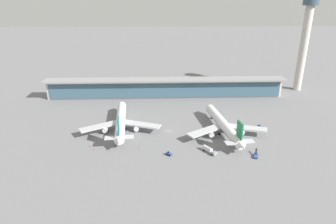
{
  "coord_description": "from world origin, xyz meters",
  "views": [
    {
      "loc": [
        -6.45,
        -162.59,
        76.96
      ],
      "look_at": [
        0.0,
        11.47,
        7.68
      ],
      "focal_mm": 32.06,
      "sensor_mm": 36.0,
      "label": 1
    }
  ],
  "objects_px": {
    "service_truck_mid_apron_blue": "(240,125)",
    "safety_cone_alpha": "(140,143)",
    "airliner_centre_stand": "(224,125)",
    "service_truck_on_taxiway_blue": "(260,127)",
    "service_truck_near_nose_blue": "(169,154)",
    "control_tower": "(305,37)",
    "safety_cone_bravo": "(139,147)",
    "service_truck_by_tail_grey": "(209,150)",
    "service_truck_under_wing_blue": "(256,155)",
    "airliner_left_stand": "(121,121)",
    "safety_cone_charlie": "(93,149)",
    "safety_cone_delta": "(90,146)"
  },
  "relations": [
    {
      "from": "airliner_left_stand",
      "to": "service_truck_mid_apron_blue",
      "type": "xyz_separation_m",
      "value": [
        73.5,
        2.32,
        -4.39
      ]
    },
    {
      "from": "service_truck_near_nose_blue",
      "to": "service_truck_by_tail_grey",
      "type": "height_order",
      "value": "service_truck_by_tail_grey"
    },
    {
      "from": "control_tower",
      "to": "safety_cone_delta",
      "type": "xyz_separation_m",
      "value": [
        -156.44,
        -97.45,
        -43.43
      ]
    },
    {
      "from": "airliner_left_stand",
      "to": "safety_cone_charlie",
      "type": "height_order",
      "value": "airliner_left_stand"
    },
    {
      "from": "service_truck_mid_apron_blue",
      "to": "safety_cone_alpha",
      "type": "distance_m",
      "value": 65.0
    },
    {
      "from": "airliner_left_stand",
      "to": "safety_cone_charlie",
      "type": "xyz_separation_m",
      "value": [
        -11.89,
        -24.7,
        -4.94
      ]
    },
    {
      "from": "airliner_centre_stand",
      "to": "service_truck_near_nose_blue",
      "type": "distance_m",
      "value": 41.53
    },
    {
      "from": "service_truck_mid_apron_blue",
      "to": "safety_cone_alpha",
      "type": "height_order",
      "value": "service_truck_mid_apron_blue"
    },
    {
      "from": "control_tower",
      "to": "service_truck_under_wing_blue",
      "type": "bearing_deg",
      "value": -122.27
    },
    {
      "from": "airliner_centre_stand",
      "to": "safety_cone_charlie",
      "type": "height_order",
      "value": "airliner_centre_stand"
    },
    {
      "from": "control_tower",
      "to": "safety_cone_bravo",
      "type": "height_order",
      "value": "control_tower"
    },
    {
      "from": "service_truck_under_wing_blue",
      "to": "service_truck_mid_apron_blue",
      "type": "xyz_separation_m",
      "value": [
        2.02,
        37.67,
        0.07
      ]
    },
    {
      "from": "safety_cone_charlie",
      "to": "service_truck_on_taxiway_blue",
      "type": "bearing_deg",
      "value": 13.7
    },
    {
      "from": "service_truck_near_nose_blue",
      "to": "safety_cone_alpha",
      "type": "bearing_deg",
      "value": 140.2
    },
    {
      "from": "service_truck_on_taxiway_blue",
      "to": "safety_cone_charlie",
      "type": "bearing_deg",
      "value": -166.3
    },
    {
      "from": "service_truck_by_tail_grey",
      "to": "control_tower",
      "type": "distance_m",
      "value": 147.36
    },
    {
      "from": "airliner_centre_stand",
      "to": "safety_cone_charlie",
      "type": "bearing_deg",
      "value": -166.8
    },
    {
      "from": "safety_cone_bravo",
      "to": "safety_cone_delta",
      "type": "height_order",
      "value": "same"
    },
    {
      "from": "service_truck_by_tail_grey",
      "to": "safety_cone_alpha",
      "type": "height_order",
      "value": "service_truck_by_tail_grey"
    },
    {
      "from": "airliner_centre_stand",
      "to": "safety_cone_bravo",
      "type": "xyz_separation_m",
      "value": [
        -48.87,
        -15.3,
        -4.94
      ]
    },
    {
      "from": "airliner_left_stand",
      "to": "safety_cone_bravo",
      "type": "bearing_deg",
      "value": -62.4
    },
    {
      "from": "airliner_centre_stand",
      "to": "service_truck_on_taxiway_blue",
      "type": "height_order",
      "value": "airliner_centre_stand"
    },
    {
      "from": "service_truck_under_wing_blue",
      "to": "control_tower",
      "type": "distance_m",
      "value": 138.58
    },
    {
      "from": "safety_cone_alpha",
      "to": "service_truck_under_wing_blue",
      "type": "bearing_deg",
      "value": -15.12
    },
    {
      "from": "service_truck_under_wing_blue",
      "to": "service_truck_by_tail_grey",
      "type": "relative_size",
      "value": 0.83
    },
    {
      "from": "airliner_left_stand",
      "to": "safety_cone_delta",
      "type": "bearing_deg",
      "value": -124.32
    },
    {
      "from": "service_truck_by_tail_grey",
      "to": "safety_cone_charlie",
      "type": "bearing_deg",
      "value": 174.94
    },
    {
      "from": "airliner_left_stand",
      "to": "safety_cone_delta",
      "type": "relative_size",
      "value": 89.65
    },
    {
      "from": "airliner_centre_stand",
      "to": "service_truck_by_tail_grey",
      "type": "relative_size",
      "value": 7.55
    },
    {
      "from": "service_truck_near_nose_blue",
      "to": "safety_cone_bravo",
      "type": "distance_m",
      "value": 18.24
    },
    {
      "from": "control_tower",
      "to": "safety_cone_charlie",
      "type": "height_order",
      "value": "control_tower"
    },
    {
      "from": "service_truck_by_tail_grey",
      "to": "service_truck_on_taxiway_blue",
      "type": "bearing_deg",
      "value": 38.87
    },
    {
      "from": "service_truck_near_nose_blue",
      "to": "service_truck_on_taxiway_blue",
      "type": "xyz_separation_m",
      "value": [
        56.77,
        31.01,
        0.0
      ]
    },
    {
      "from": "safety_cone_delta",
      "to": "airliner_left_stand",
      "type": "bearing_deg",
      "value": 55.68
    },
    {
      "from": "airliner_centre_stand",
      "to": "safety_cone_alpha",
      "type": "height_order",
      "value": "airliner_centre_stand"
    },
    {
      "from": "service_truck_under_wing_blue",
      "to": "service_truck_on_taxiway_blue",
      "type": "height_order",
      "value": "service_truck_under_wing_blue"
    },
    {
      "from": "airliner_left_stand",
      "to": "service_truck_mid_apron_blue",
      "type": "distance_m",
      "value": 73.67
    },
    {
      "from": "airliner_left_stand",
      "to": "service_truck_under_wing_blue",
      "type": "height_order",
      "value": "airliner_left_stand"
    },
    {
      "from": "airliner_centre_stand",
      "to": "service_truck_on_taxiway_blue",
      "type": "distance_m",
      "value": 24.84
    },
    {
      "from": "service_truck_mid_apron_blue",
      "to": "service_truck_near_nose_blue",
      "type": "bearing_deg",
      "value": -143.0
    },
    {
      "from": "airliner_centre_stand",
      "to": "safety_cone_charlie",
      "type": "xyz_separation_m",
      "value": [
        -72.75,
        -17.07,
        -4.94
      ]
    },
    {
      "from": "service_truck_under_wing_blue",
      "to": "control_tower",
      "type": "height_order",
      "value": "control_tower"
    },
    {
      "from": "service_truck_near_nose_blue",
      "to": "safety_cone_bravo",
      "type": "bearing_deg",
      "value": 149.38
    },
    {
      "from": "service_truck_near_nose_blue",
      "to": "service_truck_on_taxiway_blue",
      "type": "relative_size",
      "value": 1.01
    },
    {
      "from": "service_truck_by_tail_grey",
      "to": "safety_cone_delta",
      "type": "relative_size",
      "value": 11.86
    },
    {
      "from": "airliner_left_stand",
      "to": "service_truck_near_nose_blue",
      "type": "bearing_deg",
      "value": -49.34
    },
    {
      "from": "airliner_centre_stand",
      "to": "service_truck_near_nose_blue",
      "type": "xyz_separation_m",
      "value": [
        -33.18,
        -24.58,
        -4.39
      ]
    },
    {
      "from": "control_tower",
      "to": "safety_cone_bravo",
      "type": "relative_size",
      "value": 115.04
    },
    {
      "from": "service_truck_on_taxiway_blue",
      "to": "safety_cone_alpha",
      "type": "distance_m",
      "value": 74.47
    },
    {
      "from": "airliner_centre_stand",
      "to": "control_tower",
      "type": "height_order",
      "value": "control_tower"
    }
  ]
}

